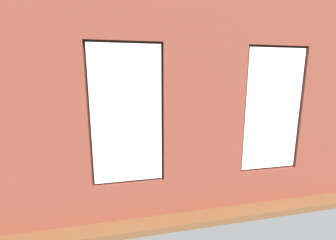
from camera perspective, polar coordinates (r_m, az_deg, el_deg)
The scene contains 19 objects.
ground_plane at distance 6.24m, azimuth 0.09°, elevation -9.24°, with size 7.26×5.87×0.10m, color brown.
brick_wall_with_windows at distance 3.44m, azimuth 9.12°, elevation 2.83°, with size 6.66×0.30×3.29m.
white_wall_right at distance 5.91m, azimuth -32.40°, elevation 4.77°, with size 0.10×4.87×3.29m, color white.
couch_by_window at distance 4.25m, azimuth -3.80°, elevation -13.84°, with size 1.76×0.87×0.80m.
couch_left at distance 7.24m, azimuth 20.72°, elevation -3.96°, with size 1.00×2.05×0.80m.
coffee_table at distance 5.83m, azimuth -2.51°, elevation -6.21°, with size 1.24×0.76×0.45m.
cup_ceramic at distance 5.99m, azimuth 0.50°, elevation -4.68°, with size 0.08×0.08×0.09m, color silver.
candle_jar at distance 5.80m, azimuth -2.52°, elevation -5.14°, with size 0.08×0.08×0.11m, color #B7333D.
table_plant_small at distance 5.85m, azimuth -4.18°, elevation -4.33°, with size 0.15×0.15×0.23m.
remote_silver at distance 5.65m, azimuth -6.06°, elevation -6.08°, with size 0.05×0.17×0.02m, color #B2B2B7.
remote_gray at distance 5.72m, azimuth -1.40°, elevation -5.82°, with size 0.05×0.17×0.02m, color #59595B.
media_console at distance 5.87m, azimuth -28.99°, elevation -8.88°, with size 0.96×0.42×0.51m, color black.
tv_flatscreen at distance 5.70m, azimuth -29.57°, elevation -2.92°, with size 1.11×0.20×0.74m.
papasan_chair at distance 7.67m, azimuth -8.16°, elevation -1.62°, with size 1.11×1.11×0.70m.
potted_plant_foreground_right at distance 7.86m, azimuth -22.49°, elevation 0.16°, with size 1.12×0.89×1.46m.
potted_plant_mid_room_small at distance 7.22m, azimuth 6.77°, elevation -3.27°, with size 0.26×0.26×0.50m.
potted_plant_beside_window_right at distance 4.14m, azimuth -22.29°, elevation -13.02°, with size 0.85×0.83×1.09m.
potted_plant_near_tv at distance 4.74m, azimuth -26.31°, elevation -7.80°, with size 0.84×0.96×1.42m.
potted_plant_between_couches at distance 4.52m, azimuth 13.08°, elevation -7.39°, with size 0.71×0.71×1.11m.
Camera 1 is at (1.23, 5.72, 2.13)m, focal length 24.00 mm.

